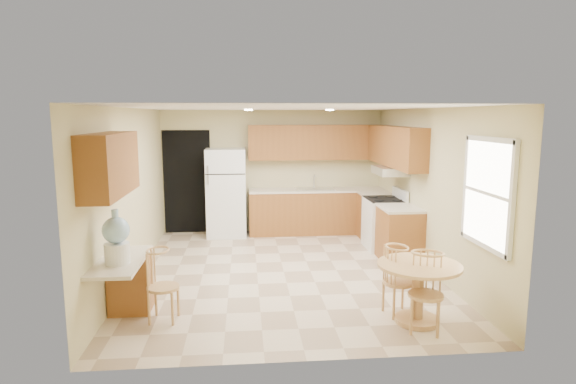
{
  "coord_description": "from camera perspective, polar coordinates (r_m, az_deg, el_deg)",
  "views": [
    {
      "loc": [
        -0.59,
        -7.12,
        2.39
      ],
      "look_at": [
        0.09,
        0.3,
        1.2
      ],
      "focal_mm": 30.0,
      "sensor_mm": 36.0,
      "label": 1
    }
  ],
  "objects": [
    {
      "name": "base_cab_back",
      "position": [
        9.88,
        3.39,
        -2.37
      ],
      "size": [
        2.75,
        0.6,
        0.87
      ],
      "primitive_type": "cube",
      "color": "#935825",
      "rests_on": "floor"
    },
    {
      "name": "sink",
      "position": [
        9.79,
        3.27,
        0.36
      ],
      "size": [
        0.78,
        0.44,
        0.01
      ],
      "primitive_type": "cube",
      "color": "silver",
      "rests_on": "counter_back"
    },
    {
      "name": "upper_cab_right",
      "position": [
        8.77,
        12.58,
        5.31
      ],
      "size": [
        0.33,
        2.42,
        0.7
      ],
      "primitive_type": "cube",
      "color": "#935825",
      "rests_on": "wall_right"
    },
    {
      "name": "upper_cab_back",
      "position": [
        9.83,
        3.35,
        5.9
      ],
      "size": [
        2.75,
        0.33,
        0.7
      ],
      "primitive_type": "cube",
      "color": "#935825",
      "rests_on": "wall_back"
    },
    {
      "name": "wall_left",
      "position": [
        7.4,
        -18.15,
        -0.26
      ],
      "size": [
        0.02,
        5.5,
        2.5
      ],
      "primitive_type": "cube",
      "color": "#C8BC87",
      "rests_on": "floor"
    },
    {
      "name": "chair_table_b",
      "position": [
        5.55,
        16.39,
        -10.79
      ],
      "size": [
        0.39,
        0.44,
        0.89
      ],
      "rotation": [
        0.0,
        0.0,
        2.76
      ],
      "color": "tan",
      "rests_on": "floor"
    },
    {
      "name": "counter_back",
      "position": [
        9.8,
        3.41,
        0.24
      ],
      "size": [
        2.75,
        0.63,
        0.04
      ],
      "primitive_type": "cube",
      "color": "beige",
      "rests_on": "base_cab_back"
    },
    {
      "name": "desk_top",
      "position": [
        5.84,
        -19.19,
        -7.78
      ],
      "size": [
        0.5,
        1.2,
        0.04
      ],
      "primitive_type": "cube",
      "color": "beige",
      "rests_on": "desk_pedestal"
    },
    {
      "name": "floor",
      "position": [
        7.54,
        -0.5,
        -9.43
      ],
      "size": [
        5.5,
        5.5,
        0.0
      ],
      "primitive_type": "plane",
      "color": "beige",
      "rests_on": "ground"
    },
    {
      "name": "can_light_b",
      "position": [
        8.46,
        4.97,
        9.67
      ],
      "size": [
        0.14,
        0.14,
        0.02
      ],
      "primitive_type": "cylinder",
      "color": "white",
      "rests_on": "ceiling"
    },
    {
      "name": "counter_right_a",
      "position": [
        9.45,
        10.41,
        -0.23
      ],
      "size": [
        0.63,
        0.59,
        0.04
      ],
      "primitive_type": "cube",
      "color": "beige",
      "rests_on": "base_cab_right_a"
    },
    {
      "name": "water_crock",
      "position": [
        5.64,
        -19.67,
        -5.29
      ],
      "size": [
        0.29,
        0.29,
        0.61
      ],
      "color": "white",
      "rests_on": "desk_top"
    },
    {
      "name": "stove",
      "position": [
        8.88,
        11.34,
        -3.61
      ],
      "size": [
        0.65,
        0.76,
        1.09
      ],
      "color": "white",
      "rests_on": "floor"
    },
    {
      "name": "chair_desk",
      "position": [
        5.79,
        -14.75,
        -10.09
      ],
      "size": [
        0.38,
        0.49,
        0.85
      ],
      "rotation": [
        0.0,
        0.0,
        -1.68
      ],
      "color": "tan",
      "rests_on": "floor"
    },
    {
      "name": "counter_right_b",
      "position": [
        8.08,
        13.17,
        -1.88
      ],
      "size": [
        0.63,
        0.8,
        0.04
      ],
      "primitive_type": "cube",
      "color": "beige",
      "rests_on": "base_cab_right_b"
    },
    {
      "name": "chair_table_a",
      "position": [
        5.93,
        13.3,
        -9.61
      ],
      "size": [
        0.37,
        0.48,
        0.85
      ],
      "rotation": [
        0.0,
        0.0,
        -1.38
      ],
      "color": "tan",
      "rests_on": "floor"
    },
    {
      "name": "upper_cab_left",
      "position": [
        5.75,
        -20.35,
        3.1
      ],
      "size": [
        0.33,
        1.4,
        0.7
      ],
      "primitive_type": "cube",
      "color": "#935825",
      "rests_on": "wall_left"
    },
    {
      "name": "dining_table",
      "position": [
        5.85,
        15.21,
        -10.51
      ],
      "size": [
        0.96,
        0.96,
        0.71
      ],
      "rotation": [
        0.0,
        0.0,
        0.06
      ],
      "color": "tan",
      "rests_on": "floor"
    },
    {
      "name": "window",
      "position": [
        6.04,
        22.6,
        -0.12
      ],
      "size": [
        0.06,
        1.12,
        1.3
      ],
      "color": "white",
      "rests_on": "wall_right"
    },
    {
      "name": "ceiling",
      "position": [
        7.15,
        -0.53,
        9.94
      ],
      "size": [
        4.5,
        5.5,
        0.02
      ],
      "primitive_type": "cube",
      "color": "white",
      "rests_on": "wall_back"
    },
    {
      "name": "refrigerator",
      "position": [
        9.65,
        -7.32,
        -0.06
      ],
      "size": [
        0.77,
        0.75,
        1.75
      ],
      "color": "white",
      "rests_on": "floor"
    },
    {
      "name": "wall_front",
      "position": [
        4.56,
        2.34,
        -5.45
      ],
      "size": [
        4.5,
        0.02,
        2.5
      ],
      "primitive_type": "cube",
      "color": "#C8BC87",
      "rests_on": "floor"
    },
    {
      "name": "desk_pedestal",
      "position": [
        6.31,
        -18.17,
        -10.19
      ],
      "size": [
        0.48,
        0.42,
        0.72
      ],
      "primitive_type": "cube",
      "color": "#935825",
      "rests_on": "floor"
    },
    {
      "name": "range_hood",
      "position": [
        8.75,
        12.01,
        2.49
      ],
      "size": [
        0.5,
        0.76,
        0.14
      ],
      "primitive_type": "cube",
      "color": "silver",
      "rests_on": "upper_cab_right"
    },
    {
      "name": "base_cab_right_a",
      "position": [
        9.53,
        10.33,
        -2.93
      ],
      "size": [
        0.6,
        0.59,
        0.87
      ],
      "primitive_type": "cube",
      "color": "#935825",
      "rests_on": "floor"
    },
    {
      "name": "wall_back",
      "position": [
        9.96,
        -1.82,
        2.48
      ],
      "size": [
        4.5,
        0.02,
        2.5
      ],
      "primitive_type": "cube",
      "color": "#C8BC87",
      "rests_on": "floor"
    },
    {
      "name": "base_cab_right_b",
      "position": [
        8.18,
        13.06,
        -5.02
      ],
      "size": [
        0.6,
        0.8,
        0.87
      ],
      "primitive_type": "cube",
      "color": "#935825",
      "rests_on": "floor"
    },
    {
      "name": "doorway",
      "position": [
        10.02,
        -11.85,
        1.18
      ],
      "size": [
        0.9,
        0.02,
        2.1
      ],
      "primitive_type": "cube",
      "color": "black",
      "rests_on": "floor"
    },
    {
      "name": "can_light_a",
      "position": [
        8.32,
        -4.7,
        9.68
      ],
      "size": [
        0.14,
        0.14,
        0.02
      ],
      "primitive_type": "cylinder",
      "color": "white",
      "rests_on": "ceiling"
    },
    {
      "name": "wall_right",
      "position": [
        7.75,
        16.3,
        0.23
      ],
      "size": [
        0.02,
        5.5,
        2.5
      ],
      "primitive_type": "cube",
      "color": "#C8BC87",
      "rests_on": "floor"
    }
  ]
}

